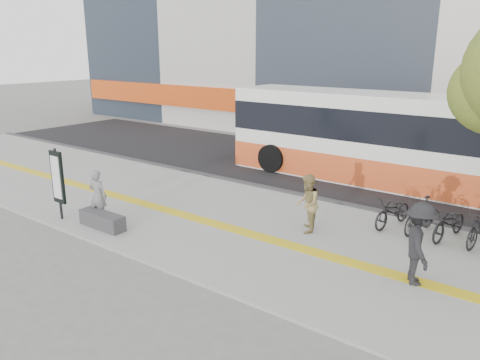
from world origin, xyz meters
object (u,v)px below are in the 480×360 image
Objects in this scene: bench at (102,220)px; pedestrian_dark at (419,244)px; signboard at (58,178)px; seated_woman at (98,196)px; pedestrian_tan at (307,204)px; bus at (390,142)px.

pedestrian_dark is at bearing 14.25° from bench.
signboard reaches higher than bench.
signboard is 1.33m from seated_woman.
signboard is 7.43m from pedestrian_tan.
bench is 1.94m from signboard.
signboard is 1.32× the size of pedestrian_tan.
signboard is (-1.60, -0.31, 1.06)m from bench.
bus reaches higher than bench.
seated_woman is (1.07, 0.60, -0.50)m from signboard.
bus is at bearing 63.62° from bench.
signboard is 1.17× the size of pedestrian_dark.
bench is 0.96× the size of pedestrian_tan.
bench is 1.01× the size of seated_woman.
pedestrian_tan is (0.06, -6.37, -0.75)m from bus.
seated_woman is (-0.53, 0.30, 0.56)m from bench.
pedestrian_tan is (6.47, 3.63, -0.45)m from signboard.
bus is 6.42m from pedestrian_tan.
bench is 0.85× the size of pedestrian_dark.
signboard is 10.22m from pedestrian_dark.
signboard is 0.17× the size of bus.
pedestrian_tan is at bearing -89.47° from bus.
seated_woman is at bearing 150.61° from bench.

